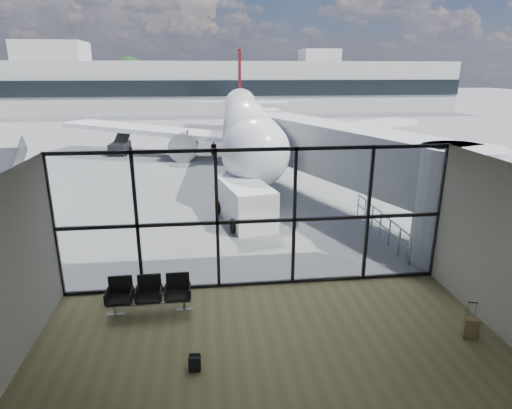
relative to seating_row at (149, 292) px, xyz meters
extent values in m
plane|color=slate|center=(3.23, 41.16, -0.59)|extent=(220.00, 220.00, 0.00)
cube|color=brown|center=(3.23, -2.84, -0.58)|extent=(12.00, 8.00, 0.01)
cube|color=silver|center=(3.23, -2.84, 3.91)|extent=(12.00, 8.00, 0.02)
cube|color=white|center=(3.23, 1.16, 1.66)|extent=(12.00, 0.04, 4.50)
cube|color=black|center=(3.23, 1.16, -0.53)|extent=(12.00, 0.12, 0.10)
cube|color=black|center=(3.23, 1.16, 1.61)|extent=(12.00, 0.12, 0.10)
cube|color=black|center=(3.23, 1.16, 3.85)|extent=(12.00, 0.12, 0.10)
cube|color=black|center=(-2.77, 1.16, 1.66)|extent=(0.10, 0.12, 4.50)
cube|color=black|center=(-0.37, 1.16, 1.66)|extent=(0.10, 0.12, 4.50)
cube|color=black|center=(2.03, 1.16, 1.66)|extent=(0.10, 0.12, 4.50)
cube|color=black|center=(4.43, 1.16, 1.66)|extent=(0.10, 0.12, 4.50)
cube|color=black|center=(6.83, 1.16, 1.66)|extent=(0.10, 0.12, 4.50)
cube|color=black|center=(9.23, 1.16, 1.66)|extent=(0.10, 0.12, 4.50)
cylinder|color=#95989A|center=(10.43, 2.16, 1.51)|extent=(2.80, 2.80, 4.20)
cube|color=#95989A|center=(7.78, 9.16, 2.41)|extent=(7.45, 14.81, 2.40)
cube|color=#95989A|center=(5.13, 16.16, 2.41)|extent=(2.60, 2.20, 2.60)
cylinder|color=gray|center=(4.33, 16.16, 0.31)|extent=(0.20, 0.20, 1.80)
cylinder|color=gray|center=(5.93, 16.16, 0.31)|extent=(0.20, 0.20, 1.80)
cylinder|color=black|center=(5.13, 16.16, -0.34)|extent=(1.80, 0.56, 0.56)
cylinder|color=gray|center=(8.83, 1.96, -0.04)|extent=(0.06, 0.06, 1.10)
cylinder|color=gray|center=(8.83, 2.86, -0.04)|extent=(0.06, 0.06, 1.10)
cylinder|color=gray|center=(8.83, 3.76, -0.04)|extent=(0.06, 0.06, 1.10)
cylinder|color=gray|center=(8.83, 4.66, -0.04)|extent=(0.06, 0.06, 1.10)
cylinder|color=gray|center=(8.83, 5.56, -0.04)|extent=(0.06, 0.06, 1.10)
cylinder|color=gray|center=(8.83, 6.46, -0.04)|extent=(0.06, 0.06, 1.10)
cylinder|color=gray|center=(8.83, 7.36, -0.04)|extent=(0.06, 0.06, 1.10)
cylinder|color=gray|center=(8.83, 4.66, 0.49)|extent=(0.06, 5.40, 0.06)
cylinder|color=gray|center=(8.83, 4.66, 0.01)|extent=(0.06, 5.40, 0.06)
cube|color=#B6B7B1|center=(3.23, 63.16, 3.41)|extent=(80.00, 12.00, 8.00)
cube|color=black|center=(3.23, 57.06, 3.41)|extent=(80.00, 0.20, 2.40)
cube|color=#B6B7B1|center=(-21.77, 63.16, 8.91)|extent=(10.00, 8.00, 3.00)
cube|color=#B6B7B1|center=(21.23, 63.16, 8.41)|extent=(6.00, 6.00, 2.00)
cylinder|color=#382619|center=(-29.77, 73.16, 1.12)|extent=(0.50, 0.50, 3.42)
sphere|color=black|center=(-29.77, 73.16, 5.30)|extent=(6.27, 6.27, 6.27)
cylinder|color=#382619|center=(-23.77, 73.16, 0.76)|extent=(0.50, 0.50, 2.70)
sphere|color=black|center=(-23.77, 73.16, 4.06)|extent=(4.95, 4.95, 4.95)
cylinder|color=#382619|center=(-17.77, 73.16, 0.94)|extent=(0.50, 0.50, 3.06)
sphere|color=black|center=(-17.77, 73.16, 4.68)|extent=(5.61, 5.61, 5.61)
cylinder|color=#382619|center=(-11.77, 73.16, 1.12)|extent=(0.50, 0.50, 3.42)
sphere|color=black|center=(-11.77, 73.16, 5.30)|extent=(6.27, 6.27, 6.27)
cube|color=gray|center=(0.00, -0.13, -0.31)|extent=(2.38, 0.11, 0.04)
cube|color=black|center=(-0.81, -0.14, -0.11)|extent=(0.68, 0.64, 0.09)
cube|color=black|center=(-0.81, 0.16, 0.17)|extent=(0.67, 0.08, 0.60)
cube|color=black|center=(0.00, -0.13, -0.11)|extent=(0.68, 0.64, 0.09)
cube|color=black|center=(0.00, 0.17, 0.17)|extent=(0.67, 0.08, 0.60)
cube|color=black|center=(0.81, -0.12, -0.11)|extent=(0.68, 0.64, 0.09)
cube|color=black|center=(0.81, 0.18, 0.17)|extent=(0.67, 0.08, 0.60)
cylinder|color=gray|center=(-0.97, -0.14, -0.45)|extent=(0.06, 0.06, 0.27)
cylinder|color=gray|center=(0.98, -0.12, -0.45)|extent=(0.06, 0.06, 0.27)
cube|color=black|center=(1.33, -2.82, -0.40)|extent=(0.29, 0.19, 0.37)
cube|color=black|center=(1.33, -2.92, -0.40)|extent=(0.22, 0.07, 0.26)
cylinder|color=black|center=(1.34, -2.74, -0.21)|extent=(0.26, 0.09, 0.07)
cube|color=olive|center=(8.42, -2.35, -0.29)|extent=(0.41, 0.31, 0.54)
cube|color=olive|center=(8.39, -2.47, -0.29)|extent=(0.30, 0.12, 0.40)
cylinder|color=gray|center=(8.35, -2.23, 0.17)|extent=(0.02, 0.02, 0.45)
cylinder|color=gray|center=(8.54, -2.29, 0.17)|extent=(0.02, 0.02, 0.45)
cube|color=black|center=(8.45, -2.26, 0.39)|extent=(0.24, 0.09, 0.02)
cylinder|color=black|center=(8.35, -2.23, -0.55)|extent=(0.05, 0.07, 0.06)
cylinder|color=black|center=(8.54, -2.29, -0.55)|extent=(0.05, 0.07, 0.06)
cylinder|color=white|center=(4.96, 23.41, 2.19)|extent=(4.93, 27.93, 3.43)
sphere|color=white|center=(4.20, 9.53, 2.19)|extent=(3.43, 3.43, 3.43)
cone|color=white|center=(5.84, 39.59, 2.47)|extent=(3.72, 5.73, 3.43)
cube|color=black|center=(4.23, 10.09, 2.66)|extent=(2.09, 1.22, 0.46)
cube|color=white|center=(-2.85, 24.76, 1.41)|extent=(14.09, 7.94, 1.10)
cylinder|color=black|center=(0.10, 22.74, 0.48)|extent=(2.11, 3.25, 1.94)
cube|color=white|center=(2.86, 39.29, 2.56)|extent=(5.35, 2.94, 0.17)
cube|color=white|center=(12.87, 23.90, 1.41)|extent=(14.23, 6.61, 1.10)
cylinder|color=black|center=(9.72, 22.22, 0.48)|extent=(2.11, 3.25, 1.94)
cube|color=white|center=(8.78, 38.96, 2.56)|extent=(5.29, 2.43, 0.17)
cube|color=#5B0D11|center=(5.84, 39.59, 5.53)|extent=(0.47, 3.53, 5.56)
cylinder|color=gray|center=(4.30, 11.38, 0.06)|extent=(0.19, 0.19, 1.30)
cylinder|color=black|center=(4.30, 11.38, -0.26)|extent=(0.27, 0.66, 0.65)
cylinder|color=black|center=(2.40, 24.01, -0.17)|extent=(0.46, 0.91, 0.89)
cylinder|color=black|center=(7.57, 23.73, -0.17)|extent=(0.46, 0.91, 0.89)
cube|color=white|center=(3.44, 7.42, 0.31)|extent=(2.60, 4.41, 1.80)
cube|color=black|center=(3.75, 5.92, 0.81)|extent=(1.89, 1.40, 0.63)
cylinder|color=black|center=(2.84, 5.91, -0.27)|extent=(0.35, 0.66, 0.63)
cylinder|color=black|center=(4.59, 6.28, -0.27)|extent=(0.35, 0.66, 0.63)
cylinder|color=black|center=(2.29, 8.55, -0.27)|extent=(0.35, 0.66, 0.63)
cylinder|color=black|center=(4.04, 8.92, -0.27)|extent=(0.35, 0.66, 0.63)
cube|color=black|center=(-5.34, 25.02, -0.08)|extent=(1.45, 2.82, 0.92)
cube|color=black|center=(-5.28, 26.11, 0.61)|extent=(1.24, 2.35, 0.94)
cylinder|color=black|center=(-6.04, 24.14, -0.36)|extent=(0.21, 0.47, 0.46)
cylinder|color=black|center=(-4.76, 24.06, -0.36)|extent=(0.21, 0.47, 0.46)
cylinder|color=black|center=(-5.93, 25.97, -0.36)|extent=(0.21, 0.47, 0.46)
cylinder|color=black|center=(-4.65, 25.89, -0.36)|extent=(0.21, 0.47, 0.46)
cube|color=gold|center=(-8.85, 11.50, -0.09)|extent=(1.97, 3.21, 0.89)
cube|color=gray|center=(-8.90, 12.38, 1.19)|extent=(1.71, 2.61, 1.64)
cylinder|color=black|center=(-7.89, 10.45, -0.34)|extent=(0.25, 0.50, 0.49)
cylinder|color=black|center=(-8.03, 12.66, -0.34)|extent=(0.25, 0.50, 0.49)
cube|color=orange|center=(2.32, 10.16, -0.57)|extent=(0.46, 0.46, 0.03)
cone|color=orange|center=(2.32, 10.16, -0.26)|extent=(0.44, 0.44, 0.66)
cube|color=red|center=(2.30, 13.41, -0.57)|extent=(0.37, 0.37, 0.03)
cone|color=red|center=(2.30, 13.41, -0.32)|extent=(0.36, 0.36, 0.53)
camera|label=1|loc=(1.77, -11.25, 6.09)|focal=30.00mm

